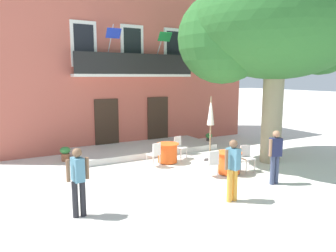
# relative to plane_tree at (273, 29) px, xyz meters

# --- Properties ---
(ground_plane) EXTENTS (120.00, 120.00, 0.00)m
(ground_plane) POSITION_rel_plane_tree_xyz_m (-3.26, 0.13, -5.01)
(ground_plane) COLOR silver
(building_facade) EXTENTS (13.00, 5.09, 7.50)m
(building_facade) POSITION_rel_plane_tree_xyz_m (-3.46, 7.12, -1.26)
(building_facade) COLOR #BC5B4C
(building_facade) RESTS_ON ground
(entrance_step_platform) EXTENTS (6.09, 2.50, 0.25)m
(entrance_step_platform) POSITION_rel_plane_tree_xyz_m (-3.46, 3.88, -4.89)
(entrance_step_platform) COLOR silver
(entrance_step_platform) RESTS_ON ground
(plane_tree) EXTENTS (6.76, 5.94, 7.14)m
(plane_tree) POSITION_rel_plane_tree_xyz_m (0.00, 0.00, 0.00)
(plane_tree) COLOR gray
(plane_tree) RESTS_ON ground
(cafe_table_near_tree) EXTENTS (0.86, 0.86, 0.76)m
(cafe_table_near_tree) POSITION_rel_plane_tree_xyz_m (-3.47, 1.76, -4.62)
(cafe_table_near_tree) COLOR #EA561E
(cafe_table_near_tree) RESTS_ON ground
(cafe_chair_near_tree_0) EXTENTS (0.49, 0.49, 0.91)m
(cafe_chair_near_tree_0) POSITION_rel_plane_tree_xyz_m (-2.77, 2.03, -4.48)
(cafe_chair_near_tree_0) COLOR silver
(cafe_chair_near_tree_0) RESTS_ON ground
(cafe_chair_near_tree_1) EXTENTS (0.50, 0.50, 0.91)m
(cafe_chair_near_tree_1) POSITION_rel_plane_tree_xyz_m (-4.17, 1.47, -4.48)
(cafe_chair_near_tree_1) COLOR silver
(cafe_chair_near_tree_1) RESTS_ON ground
(cafe_table_middle) EXTENTS (0.86, 0.86, 0.76)m
(cafe_table_middle) POSITION_rel_plane_tree_xyz_m (-2.33, -0.49, -4.62)
(cafe_table_middle) COLOR #EA561E
(cafe_table_middle) RESTS_ON ground
(cafe_chair_middle_0) EXTENTS (0.46, 0.46, 0.91)m
(cafe_chair_middle_0) POSITION_rel_plane_tree_xyz_m (-1.57, -0.54, -4.48)
(cafe_chair_middle_0) COLOR silver
(cafe_chair_middle_0) RESTS_ON ground
(cafe_chair_middle_1) EXTENTS (0.42, 0.42, 0.91)m
(cafe_chair_middle_1) POSITION_rel_plane_tree_xyz_m (-3.08, -0.53, -4.48)
(cafe_chair_middle_1) COLOR silver
(cafe_chair_middle_1) RESTS_ON ground
(cafe_umbrella) EXTENTS (0.44, 0.44, 2.55)m
(cafe_umbrella) POSITION_rel_plane_tree_xyz_m (-1.94, 1.10, -3.34)
(cafe_umbrella) COLOR #997A56
(cafe_umbrella) RESTS_ON ground
(ground_planter_left) EXTENTS (0.40, 0.40, 0.57)m
(ground_planter_left) POSITION_rel_plane_tree_xyz_m (-6.85, 3.95, -4.69)
(ground_planter_left) COLOR #995638
(ground_planter_left) RESTS_ON ground
(ground_planter_right) EXTENTS (0.32, 0.32, 0.55)m
(ground_planter_right) POSITION_rel_plane_tree_xyz_m (-0.06, 3.72, -4.70)
(ground_planter_right) COLOR #47423D
(ground_planter_right) RESTS_ON ground
(pedestrian_near_entrance) EXTENTS (0.53, 0.39, 1.67)m
(pedestrian_near_entrance) POSITION_rel_plane_tree_xyz_m (-3.83, -2.40, -4.06)
(pedestrian_near_entrance) COLOR gold
(pedestrian_near_entrance) RESTS_ON ground
(pedestrian_mid_plaza) EXTENTS (0.53, 0.32, 1.68)m
(pedestrian_mid_plaza) POSITION_rel_plane_tree_xyz_m (-1.77, -1.97, -4.06)
(pedestrian_mid_plaza) COLOR #384260
(pedestrian_mid_plaza) RESTS_ON ground
(pedestrian_by_tree) EXTENTS (0.53, 0.37, 1.67)m
(pedestrian_by_tree) POSITION_rel_plane_tree_xyz_m (-7.60, -1.36, -4.07)
(pedestrian_by_tree) COLOR #232328
(pedestrian_by_tree) RESTS_ON ground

